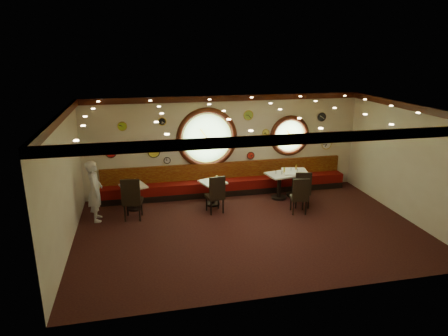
{
  "coord_description": "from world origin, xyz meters",
  "views": [
    {
      "loc": [
        -2.73,
        -9.31,
        4.65
      ],
      "look_at": [
        -0.52,
        0.8,
        1.5
      ],
      "focal_mm": 32.0,
      "sensor_mm": 36.0,
      "label": 1
    }
  ],
  "objects_px": {
    "table_d": "(294,180)",
    "waiter": "(95,191)",
    "table_b": "(213,190)",
    "condiment_a_salt": "(131,183)",
    "condiment_a_pepper": "(134,184)",
    "chair_d": "(303,187)",
    "condiment_b_salt": "(212,180)",
    "condiment_d_salt": "(291,170)",
    "condiment_b_pepper": "(214,179)",
    "condiment_c_pepper": "(282,173)",
    "table_c": "(279,183)",
    "condiment_a_bottle": "(135,181)",
    "table_a": "(134,194)",
    "chair_a": "(132,197)",
    "chair_c": "(300,194)",
    "condiment_d_pepper": "(297,170)",
    "condiment_d_bottle": "(296,167)",
    "condiment_c_salt": "(276,172)",
    "chair_b": "(216,192)",
    "condiment_c_bottle": "(284,170)",
    "condiment_b_bottle": "(217,178)"
  },
  "relations": [
    {
      "from": "table_d",
      "to": "chair_b",
      "type": "bearing_deg",
      "value": -162.76
    },
    {
      "from": "chair_d",
      "to": "condiment_b_salt",
      "type": "xyz_separation_m",
      "value": [
        -2.6,
        0.8,
        0.16
      ]
    },
    {
      "from": "table_c",
      "to": "table_d",
      "type": "distance_m",
      "value": 0.57
    },
    {
      "from": "condiment_a_pepper",
      "to": "condiment_c_pepper",
      "type": "xyz_separation_m",
      "value": [
        4.53,
        -0.05,
        0.06
      ]
    },
    {
      "from": "table_a",
      "to": "condiment_a_salt",
      "type": "distance_m",
      "value": 0.35
    },
    {
      "from": "table_a",
      "to": "table_b",
      "type": "xyz_separation_m",
      "value": [
        2.35,
        -0.16,
        0.01
      ]
    },
    {
      "from": "table_b",
      "to": "condiment_a_salt",
      "type": "xyz_separation_m",
      "value": [
        -2.41,
        0.25,
        0.32
      ]
    },
    {
      "from": "condiment_c_salt",
      "to": "condiment_c_pepper",
      "type": "xyz_separation_m",
      "value": [
        0.16,
        -0.1,
        -0.0
      ]
    },
    {
      "from": "condiment_b_pepper",
      "to": "condiment_b_bottle",
      "type": "bearing_deg",
      "value": 16.04
    },
    {
      "from": "table_b",
      "to": "table_a",
      "type": "bearing_deg",
      "value": 176.02
    },
    {
      "from": "condiment_c_pepper",
      "to": "condiment_d_pepper",
      "type": "relative_size",
      "value": 1.01
    },
    {
      "from": "condiment_c_pepper",
      "to": "chair_d",
      "type": "bearing_deg",
      "value": -65.83
    },
    {
      "from": "condiment_a_salt",
      "to": "chair_d",
      "type": "bearing_deg",
      "value": -11.6
    },
    {
      "from": "table_d",
      "to": "chair_c",
      "type": "bearing_deg",
      "value": -106.28
    },
    {
      "from": "table_a",
      "to": "chair_a",
      "type": "distance_m",
      "value": 0.83
    },
    {
      "from": "condiment_c_bottle",
      "to": "condiment_d_pepper",
      "type": "bearing_deg",
      "value": -4.45
    },
    {
      "from": "table_d",
      "to": "condiment_a_pepper",
      "type": "distance_m",
      "value": 5.04
    },
    {
      "from": "condiment_a_salt",
      "to": "condiment_b_salt",
      "type": "xyz_separation_m",
      "value": [
        2.39,
        -0.22,
        0.0
      ]
    },
    {
      "from": "condiment_b_salt",
      "to": "condiment_d_salt",
      "type": "bearing_deg",
      "value": 4.59
    },
    {
      "from": "condiment_d_salt",
      "to": "chair_b",
      "type": "bearing_deg",
      "value": -161.29
    },
    {
      "from": "table_c",
      "to": "condiment_a_salt",
      "type": "relative_size",
      "value": 8.35
    },
    {
      "from": "condiment_a_salt",
      "to": "table_c",
      "type": "bearing_deg",
      "value": -2.14
    },
    {
      "from": "chair_a",
      "to": "condiment_a_bottle",
      "type": "bearing_deg",
      "value": 92.71
    },
    {
      "from": "condiment_a_bottle",
      "to": "condiment_c_pepper",
      "type": "bearing_deg",
      "value": -3.17
    },
    {
      "from": "condiment_a_salt",
      "to": "condiment_a_bottle",
      "type": "xyz_separation_m",
      "value": [
        0.13,
        0.04,
        0.03
      ]
    },
    {
      "from": "condiment_b_salt",
      "to": "condiment_b_pepper",
      "type": "distance_m",
      "value": 0.08
    },
    {
      "from": "table_c",
      "to": "condiment_a_bottle",
      "type": "relative_size",
      "value": 5.45
    },
    {
      "from": "condiment_d_salt",
      "to": "condiment_b_pepper",
      "type": "distance_m",
      "value": 2.56
    },
    {
      "from": "condiment_c_pepper",
      "to": "table_a",
      "type": "bearing_deg",
      "value": 178.43
    },
    {
      "from": "condiment_b_salt",
      "to": "condiment_a_pepper",
      "type": "distance_m",
      "value": 2.29
    },
    {
      "from": "table_d",
      "to": "waiter",
      "type": "height_order",
      "value": "waiter"
    },
    {
      "from": "table_c",
      "to": "waiter",
      "type": "bearing_deg",
      "value": -175.0
    },
    {
      "from": "chair_b",
      "to": "condiment_b_pepper",
      "type": "distance_m",
      "value": 0.68
    },
    {
      "from": "table_a",
      "to": "condiment_c_pepper",
      "type": "relative_size",
      "value": 8.78
    },
    {
      "from": "condiment_d_bottle",
      "to": "condiment_c_salt",
      "type": "bearing_deg",
      "value": -165.2
    },
    {
      "from": "table_b",
      "to": "condiment_a_bottle",
      "type": "distance_m",
      "value": 2.33
    },
    {
      "from": "condiment_a_salt",
      "to": "condiment_a_pepper",
      "type": "bearing_deg",
      "value": -60.91
    },
    {
      "from": "table_c",
      "to": "condiment_b_bottle",
      "type": "xyz_separation_m",
      "value": [
        -2.03,
        -0.05,
        0.32
      ]
    },
    {
      "from": "chair_c",
      "to": "condiment_c_pepper",
      "type": "xyz_separation_m",
      "value": [
        -0.09,
        1.26,
        0.24
      ]
    },
    {
      "from": "condiment_c_salt",
      "to": "condiment_a_salt",
      "type": "bearing_deg",
      "value": 178.6
    },
    {
      "from": "condiment_a_bottle",
      "to": "condiment_b_salt",
      "type": "bearing_deg",
      "value": -6.54
    },
    {
      "from": "condiment_c_pepper",
      "to": "waiter",
      "type": "relative_size",
      "value": 0.06
    },
    {
      "from": "condiment_d_pepper",
      "to": "condiment_d_bottle",
      "type": "height_order",
      "value": "condiment_d_bottle"
    },
    {
      "from": "condiment_a_pepper",
      "to": "condiment_b_pepper",
      "type": "bearing_deg",
      "value": -1.95
    },
    {
      "from": "condiment_c_pepper",
      "to": "condiment_a_bottle",
      "type": "xyz_separation_m",
      "value": [
        -4.5,
        0.25,
        -0.04
      ]
    },
    {
      "from": "table_d",
      "to": "waiter",
      "type": "bearing_deg",
      "value": -174.34
    },
    {
      "from": "table_d",
      "to": "condiment_a_bottle",
      "type": "xyz_separation_m",
      "value": [
        -5.0,
        0.09,
        0.3
      ]
    },
    {
      "from": "table_b",
      "to": "condiment_b_pepper",
      "type": "height_order",
      "value": "condiment_b_pepper"
    },
    {
      "from": "table_b",
      "to": "condiment_d_pepper",
      "type": "xyz_separation_m",
      "value": [
        2.76,
        0.11,
        0.42
      ]
    },
    {
      "from": "condiment_a_salt",
      "to": "condiment_a_pepper",
      "type": "relative_size",
      "value": 0.99
    }
  ]
}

